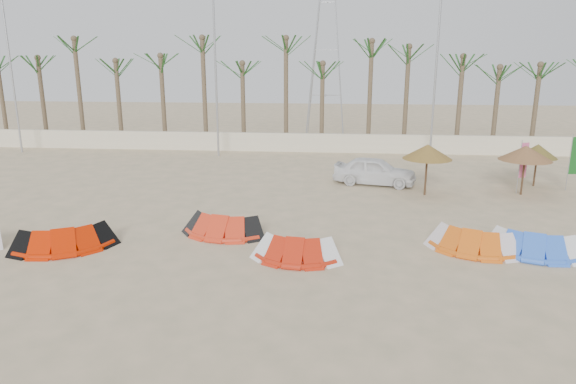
# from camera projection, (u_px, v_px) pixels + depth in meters

# --- Properties ---
(ground) EXTENTS (120.00, 120.00, 0.00)m
(ground) POSITION_uv_depth(u_px,v_px,m) (269.00, 288.00, 14.90)
(ground) COLOR #D2B48B
(ground) RESTS_ON ground
(boundary_wall) EXTENTS (60.00, 0.30, 1.30)m
(boundary_wall) POSITION_uv_depth(u_px,v_px,m) (309.00, 143.00, 35.91)
(boundary_wall) COLOR beige
(boundary_wall) RESTS_ON ground
(palm_line) EXTENTS (52.00, 4.00, 7.70)m
(palm_line) POSITION_uv_depth(u_px,v_px,m) (320.00, 57.00, 35.81)
(palm_line) COLOR brown
(palm_line) RESTS_ON ground
(lamp_a) EXTENTS (1.25, 0.14, 11.00)m
(lamp_a) POSITION_uv_depth(u_px,v_px,m) (11.00, 68.00, 34.43)
(lamp_a) COLOR #A5A8AD
(lamp_a) RESTS_ON ground
(lamp_b) EXTENTS (1.25, 0.14, 11.00)m
(lamp_b) POSITION_uv_depth(u_px,v_px,m) (216.00, 68.00, 33.20)
(lamp_b) COLOR #A5A8AD
(lamp_b) RESTS_ON ground
(lamp_c) EXTENTS (1.25, 0.14, 11.00)m
(lamp_c) POSITION_uv_depth(u_px,v_px,m) (437.00, 69.00, 31.96)
(lamp_c) COLOR #A5A8AD
(lamp_c) RESTS_ON ground
(pylon) EXTENTS (3.00, 3.00, 14.00)m
(pylon) POSITION_uv_depth(u_px,v_px,m) (325.00, 139.00, 41.76)
(pylon) COLOR #A5A8AD
(pylon) RESTS_ON ground
(kite_red_left) EXTENTS (3.84, 2.76, 0.90)m
(kite_red_left) POSITION_uv_depth(u_px,v_px,m) (68.00, 236.00, 18.00)
(kite_red_left) COLOR #C41E00
(kite_red_left) RESTS_ON ground
(kite_red_mid) EXTENTS (3.36, 2.05, 0.90)m
(kite_red_mid) POSITION_uv_depth(u_px,v_px,m) (224.00, 223.00, 19.39)
(kite_red_mid) COLOR red
(kite_red_mid) RESTS_ON ground
(kite_red_right) EXTENTS (3.03, 1.80, 0.90)m
(kite_red_right) POSITION_uv_depth(u_px,v_px,m) (296.00, 246.00, 17.02)
(kite_red_right) COLOR red
(kite_red_right) RESTS_ON ground
(kite_orange) EXTENTS (3.46, 2.50, 0.90)m
(kite_orange) POSITION_uv_depth(u_px,v_px,m) (470.00, 238.00, 17.79)
(kite_orange) COLOR #E15D11
(kite_orange) RESTS_ON ground
(kite_blue) EXTENTS (3.44, 2.36, 0.90)m
(kite_blue) POSITION_uv_depth(u_px,v_px,m) (530.00, 241.00, 17.46)
(kite_blue) COLOR blue
(kite_blue) RESTS_ON ground
(parasol_left) EXTENTS (2.35, 2.35, 2.48)m
(parasol_left) POSITION_uv_depth(u_px,v_px,m) (428.00, 152.00, 24.34)
(parasol_left) COLOR #4C331E
(parasol_left) RESTS_ON ground
(parasol_mid) EXTENTS (2.47, 2.47, 2.41)m
(parasol_mid) POSITION_uv_depth(u_px,v_px,m) (526.00, 153.00, 24.41)
(parasol_mid) COLOR #4C331E
(parasol_mid) RESTS_ON ground
(parasol_right) EXTENTS (1.97, 1.97, 2.19)m
(parasol_right) POSITION_uv_depth(u_px,v_px,m) (538.00, 151.00, 26.12)
(parasol_right) COLOR #4C331E
(parasol_right) RESTS_ON ground
(flag_pink) EXTENTS (0.44, 0.17, 2.65)m
(flag_pink) POSITION_uv_depth(u_px,v_px,m) (523.00, 162.00, 24.73)
(flag_pink) COLOR #A5A8AD
(flag_pink) RESTS_ON ground
(flag_green) EXTENTS (0.45, 0.06, 2.86)m
(flag_green) POSITION_uv_depth(u_px,v_px,m) (574.00, 157.00, 25.23)
(flag_green) COLOR #A5A8AD
(flag_green) RESTS_ON ground
(car) EXTENTS (4.51, 2.60, 1.45)m
(car) POSITION_uv_depth(u_px,v_px,m) (375.00, 171.00, 26.74)
(car) COLOR white
(car) RESTS_ON ground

